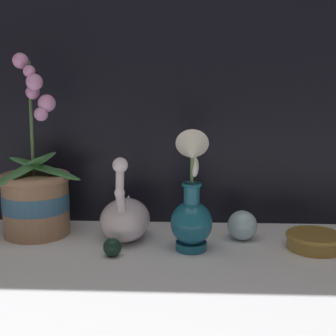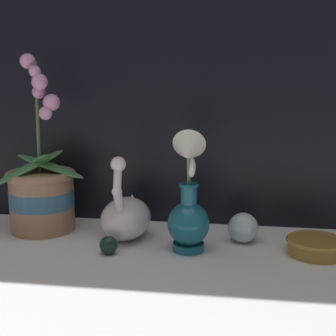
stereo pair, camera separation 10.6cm
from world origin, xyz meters
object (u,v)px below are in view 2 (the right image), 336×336
Objects in this scene: orchid_potted_plant at (42,191)px; blue_vase at (188,208)px; swan_figurine at (126,215)px; amber_dish at (316,245)px; glass_sphere at (243,228)px.

blue_vase is (0.37, -0.09, -0.00)m from orchid_potted_plant.
blue_vase is (0.15, -0.07, 0.04)m from swan_figurine.
glass_sphere is at bearing 161.27° from amber_dish.
blue_vase is 0.29m from amber_dish.
blue_vase is 0.15m from glass_sphere.
blue_vase reaches higher than swan_figurine.
orchid_potted_plant is 0.22m from swan_figurine.
swan_figurine is 0.77× the size of blue_vase.
glass_sphere is (0.27, 0.01, -0.02)m from swan_figurine.
swan_figurine is at bearing -178.18° from glass_sphere.
amber_dish is (0.16, -0.05, -0.01)m from glass_sphere.
glass_sphere is (0.12, 0.08, -0.06)m from blue_vase.
orchid_potted_plant is 1.60× the size of blue_vase.
glass_sphere is at bearing 32.22° from blue_vase.
blue_vase is 2.10× the size of amber_dish.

